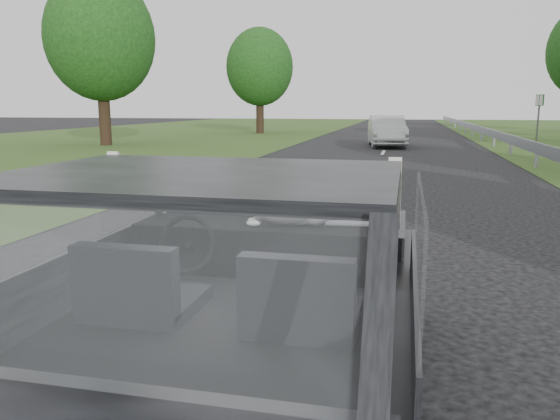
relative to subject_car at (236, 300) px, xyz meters
The scene contains 10 objects.
subject_car is the anchor object (origin of this frame).
dashboard 0.64m from the subject_car, 90.00° to the left, with size 1.58×0.45×0.30m, color black.
driver_seat 0.52m from the subject_car, 144.06° to the right, with size 0.50×0.72×0.42m, color black.
passenger_seat 0.52m from the subject_car, 35.94° to the right, with size 0.50×0.72×0.42m, color black.
steering_wheel 0.55m from the subject_car, 140.48° to the left, with size 0.36×0.36×0.04m, color black.
cat 0.72m from the subject_car, 74.27° to the left, with size 0.59×0.18×0.26m, color slate.
other_car 21.39m from the subject_car, 90.04° to the left, with size 1.58×4.01×1.32m, color silver.
highway_sign 27.78m from the subject_car, 75.17° to the left, with size 0.09×0.90×2.26m, color #1E5F26.
tree_5 22.96m from the subject_car, 122.12° to the left, with size 4.64×4.64×7.04m, color #133612, non-canonical shape.
tree_6 32.38m from the subject_car, 104.86° to the left, with size 4.16×4.16×6.30m, color #133612, non-canonical shape.
Camera 1 is at (0.83, -2.57, 1.71)m, focal length 35.00 mm.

